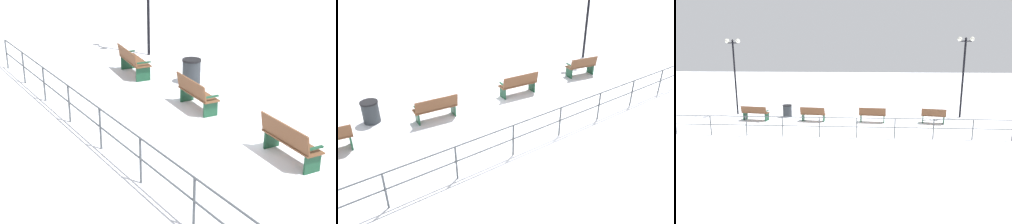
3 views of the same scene
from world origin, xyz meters
The scene contains 6 objects.
ground_plane centered at (0.00, 0.00, 0.00)m, with size 80.00×80.00×0.00m, color white.
bench_nearest centered at (-0.10, -5.23, 0.46)m, with size 0.78×1.43×0.89m.
bench_second centered at (-0.08, -1.74, 0.47)m, with size 0.67×1.59×0.90m.
bench_third centered at (-0.02, 1.76, 0.45)m, with size 0.66×1.52×0.88m.
waterfront_railing centered at (-3.22, 0.00, 0.67)m, with size 0.05×16.33×1.00m.
trash_bin centered at (1.11, 3.59, 0.38)m, with size 0.58×0.58×0.76m.
Camera 2 is at (-9.61, 5.79, 5.63)m, focal length 36.15 mm.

